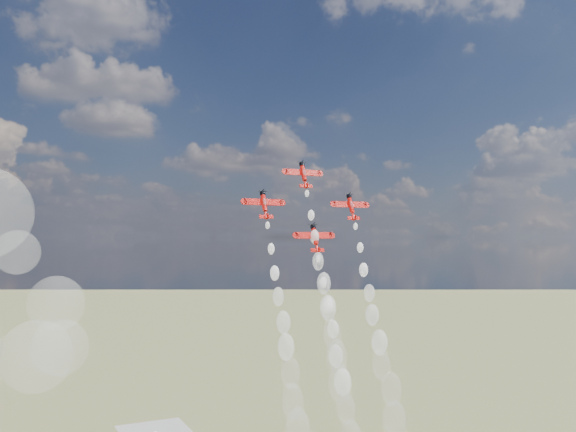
{
  "coord_description": "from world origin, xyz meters",
  "views": [
    {
      "loc": [
        -66.41,
        -137.22,
        86.2
      ],
      "look_at": [
        0.43,
        0.23,
        91.53
      ],
      "focal_mm": 38.0,
      "sensor_mm": 36.0,
      "label": 1
    }
  ],
  "objects_px": {
    "plane_lead": "(304,174)",
    "plane_right": "(351,206)",
    "plane_slot": "(315,238)",
    "plane_left": "(264,204)"
  },
  "relations": [
    {
      "from": "plane_slot",
      "to": "plane_lead",
      "type": "bearing_deg",
      "value": 90.0
    },
    {
      "from": "plane_left",
      "to": "plane_slot",
      "type": "bearing_deg",
      "value": -13.78
    },
    {
      "from": "plane_lead",
      "to": "plane_right",
      "type": "distance_m",
      "value": 15.34
    },
    {
      "from": "plane_right",
      "to": "plane_slot",
      "type": "height_order",
      "value": "plane_right"
    },
    {
      "from": "plane_right",
      "to": "plane_slot",
      "type": "xyz_separation_m",
      "value": [
        -12.57,
        -3.08,
        -8.24
      ]
    },
    {
      "from": "plane_right",
      "to": "plane_slot",
      "type": "relative_size",
      "value": 1.0
    },
    {
      "from": "plane_lead",
      "to": "plane_slot",
      "type": "xyz_separation_m",
      "value": [
        0.0,
        -6.16,
        -16.48
      ]
    },
    {
      "from": "plane_left",
      "to": "plane_lead",
      "type": "bearing_deg",
      "value": 13.78
    },
    {
      "from": "plane_lead",
      "to": "plane_right",
      "type": "height_order",
      "value": "plane_lead"
    },
    {
      "from": "plane_right",
      "to": "plane_left",
      "type": "bearing_deg",
      "value": 180.0
    }
  ]
}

